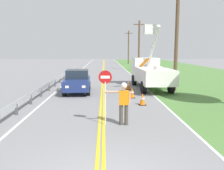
{
  "coord_description": "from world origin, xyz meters",
  "views": [
    {
      "loc": [
        0.12,
        -5.15,
        3.16
      ],
      "look_at": [
        0.56,
        7.99,
        1.2
      ],
      "focal_mm": 37.56,
      "sensor_mm": 36.0,
      "label": 1
    }
  ],
  "objects_px": {
    "stop_sign_paddle": "(105,85)",
    "traffic_cone_lead": "(142,99)",
    "utility_bucket_truck": "(150,71)",
    "utility_pole_far": "(129,47)",
    "utility_pole_mid": "(139,45)",
    "flagger_worker": "(124,101)",
    "utility_pole_near": "(177,35)",
    "oncoming_sedan_nearest": "(77,81)",
    "traffic_cone_mid": "(132,93)",
    "traffic_cone_tail": "(128,85)"
  },
  "relations": [
    {
      "from": "utility_pole_far",
      "to": "traffic_cone_mid",
      "type": "bearing_deg",
      "value": -95.52
    },
    {
      "from": "utility_pole_far",
      "to": "utility_pole_mid",
      "type": "bearing_deg",
      "value": -90.51
    },
    {
      "from": "oncoming_sedan_nearest",
      "to": "utility_pole_far",
      "type": "bearing_deg",
      "value": 78.29
    },
    {
      "from": "utility_pole_near",
      "to": "utility_pole_far",
      "type": "height_order",
      "value": "utility_pole_near"
    },
    {
      "from": "utility_pole_near",
      "to": "traffic_cone_lead",
      "type": "xyz_separation_m",
      "value": [
        -3.34,
        -4.85,
        -3.97
      ]
    },
    {
      "from": "utility_bucket_truck",
      "to": "utility_pole_near",
      "type": "distance_m",
      "value": 3.64
    },
    {
      "from": "flagger_worker",
      "to": "traffic_cone_tail",
      "type": "xyz_separation_m",
      "value": [
        1.14,
        9.06,
        -0.71
      ]
    },
    {
      "from": "stop_sign_paddle",
      "to": "utility_pole_far",
      "type": "height_order",
      "value": "utility_pole_far"
    },
    {
      "from": "stop_sign_paddle",
      "to": "utility_bucket_truck",
      "type": "bearing_deg",
      "value": 68.81
    },
    {
      "from": "stop_sign_paddle",
      "to": "traffic_cone_lead",
      "type": "height_order",
      "value": "stop_sign_paddle"
    },
    {
      "from": "utility_pole_near",
      "to": "traffic_cone_mid",
      "type": "xyz_separation_m",
      "value": [
        -3.72,
        -2.79,
        -3.97
      ]
    },
    {
      "from": "oncoming_sedan_nearest",
      "to": "traffic_cone_mid",
      "type": "relative_size",
      "value": 5.98
    },
    {
      "from": "oncoming_sedan_nearest",
      "to": "utility_pole_mid",
      "type": "bearing_deg",
      "value": 68.89
    },
    {
      "from": "utility_pole_near",
      "to": "utility_pole_far",
      "type": "relative_size",
      "value": 1.09
    },
    {
      "from": "flagger_worker",
      "to": "traffic_cone_tail",
      "type": "distance_m",
      "value": 9.15
    },
    {
      "from": "traffic_cone_mid",
      "to": "traffic_cone_tail",
      "type": "distance_m",
      "value": 3.39
    },
    {
      "from": "utility_pole_far",
      "to": "traffic_cone_tail",
      "type": "relative_size",
      "value": 10.83
    },
    {
      "from": "utility_pole_mid",
      "to": "utility_bucket_truck",
      "type": "bearing_deg",
      "value": -95.4
    },
    {
      "from": "flagger_worker",
      "to": "traffic_cone_mid",
      "type": "relative_size",
      "value": 2.61
    },
    {
      "from": "traffic_cone_mid",
      "to": "flagger_worker",
      "type": "bearing_deg",
      "value": -100.33
    },
    {
      "from": "utility_bucket_truck",
      "to": "traffic_cone_lead",
      "type": "distance_m",
      "value": 6.46
    },
    {
      "from": "flagger_worker",
      "to": "utility_pole_far",
      "type": "relative_size",
      "value": 0.24
    },
    {
      "from": "utility_pole_near",
      "to": "traffic_cone_lead",
      "type": "relative_size",
      "value": 11.79
    },
    {
      "from": "stop_sign_paddle",
      "to": "traffic_cone_tail",
      "type": "distance_m",
      "value": 9.31
    },
    {
      "from": "oncoming_sedan_nearest",
      "to": "utility_pole_near",
      "type": "relative_size",
      "value": 0.51
    },
    {
      "from": "flagger_worker",
      "to": "traffic_cone_lead",
      "type": "relative_size",
      "value": 2.61
    },
    {
      "from": "utility_pole_mid",
      "to": "utility_pole_far",
      "type": "distance_m",
      "value": 17.48
    },
    {
      "from": "utility_pole_near",
      "to": "traffic_cone_tail",
      "type": "relative_size",
      "value": 11.79
    },
    {
      "from": "stop_sign_paddle",
      "to": "traffic_cone_lead",
      "type": "bearing_deg",
      "value": 58.59
    },
    {
      "from": "stop_sign_paddle",
      "to": "flagger_worker",
      "type": "bearing_deg",
      "value": -3.39
    },
    {
      "from": "oncoming_sedan_nearest",
      "to": "traffic_cone_mid",
      "type": "distance_m",
      "value": 4.49
    },
    {
      "from": "traffic_cone_tail",
      "to": "utility_pole_near",
      "type": "bearing_deg",
      "value": -9.48
    },
    {
      "from": "stop_sign_paddle",
      "to": "traffic_cone_mid",
      "type": "bearing_deg",
      "value": 72.23
    },
    {
      "from": "oncoming_sedan_nearest",
      "to": "utility_pole_near",
      "type": "xyz_separation_m",
      "value": [
        7.58,
        0.56,
        3.48
      ]
    },
    {
      "from": "stop_sign_paddle",
      "to": "utility_pole_near",
      "type": "distance_m",
      "value": 10.39
    },
    {
      "from": "stop_sign_paddle",
      "to": "utility_pole_mid",
      "type": "relative_size",
      "value": 0.3
    },
    {
      "from": "utility_pole_far",
      "to": "stop_sign_paddle",
      "type": "bearing_deg",
      "value": -97.11
    },
    {
      "from": "oncoming_sedan_nearest",
      "to": "traffic_cone_tail",
      "type": "bearing_deg",
      "value": 16.29
    },
    {
      "from": "traffic_cone_tail",
      "to": "utility_pole_mid",
      "type": "bearing_deg",
      "value": 79.08
    },
    {
      "from": "oncoming_sedan_nearest",
      "to": "traffic_cone_tail",
      "type": "height_order",
      "value": "oncoming_sedan_nearest"
    },
    {
      "from": "utility_pole_far",
      "to": "utility_pole_near",
      "type": "bearing_deg",
      "value": -90.1
    },
    {
      "from": "flagger_worker",
      "to": "utility_pole_near",
      "type": "distance_m",
      "value": 10.23
    },
    {
      "from": "utility_pole_near",
      "to": "flagger_worker",
      "type": "bearing_deg",
      "value": -119.33
    },
    {
      "from": "oncoming_sedan_nearest",
      "to": "traffic_cone_lead",
      "type": "height_order",
      "value": "oncoming_sedan_nearest"
    },
    {
      "from": "oncoming_sedan_nearest",
      "to": "flagger_worker",
      "type": "bearing_deg",
      "value": -70.25
    },
    {
      "from": "traffic_cone_mid",
      "to": "traffic_cone_lead",
      "type": "bearing_deg",
      "value": -79.75
    },
    {
      "from": "utility_bucket_truck",
      "to": "traffic_cone_tail",
      "type": "bearing_deg",
      "value": -159.0
    },
    {
      "from": "utility_pole_mid",
      "to": "utility_pole_far",
      "type": "height_order",
      "value": "utility_pole_mid"
    },
    {
      "from": "traffic_cone_tail",
      "to": "utility_pole_far",
      "type": "bearing_deg",
      "value": 84.13
    },
    {
      "from": "utility_bucket_truck",
      "to": "oncoming_sedan_nearest",
      "type": "bearing_deg",
      "value": -162.18
    }
  ]
}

